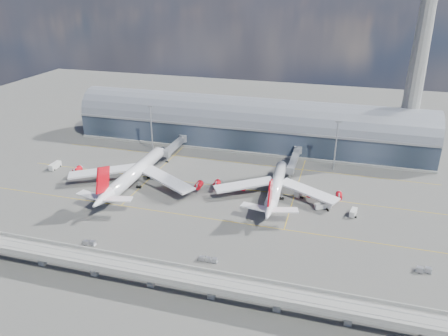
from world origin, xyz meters
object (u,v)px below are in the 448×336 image
(floodlight_mast_right, at_px, (336,144))
(service_truck_2, at_px, (323,206))
(floodlight_mast_left, at_px, (151,127))
(cargo_train_2, at_px, (424,270))
(service_truck_0, at_px, (55,166))
(cargo_train_0, at_px, (90,243))
(airliner_left, at_px, (133,174))
(cargo_train_1, at_px, (208,259))
(service_truck_1, at_px, (125,181))
(control_tower, at_px, (419,60))
(airliner_right, at_px, (276,187))
(service_truck_4, at_px, (300,193))
(service_truck_5, at_px, (152,175))
(service_truck_3, at_px, (353,212))

(floodlight_mast_right, relative_size, service_truck_2, 3.57)
(floodlight_mast_left, relative_size, cargo_train_2, 4.72)
(service_truck_0, height_order, cargo_train_0, service_truck_0)
(service_truck_2, bearing_deg, cargo_train_0, 94.82)
(airliner_left, height_order, cargo_train_1, airliner_left)
(floodlight_mast_right, distance_m, airliner_left, 99.84)
(floodlight_mast_left, bearing_deg, service_truck_1, -82.12)
(airliner_left, bearing_deg, floodlight_mast_right, 27.09)
(control_tower, xyz_separation_m, cargo_train_2, (-1.55, -106.81, -50.71))
(control_tower, xyz_separation_m, service_truck_2, (-36.96, -71.83, -50.30))
(service_truck_0, bearing_deg, service_truck_2, -2.28)
(airliner_left, xyz_separation_m, service_truck_1, (-5.30, 0.53, -4.71))
(floodlight_mast_right, bearing_deg, airliner_left, -152.69)
(floodlight_mast_right, height_order, service_truck_2, floodlight_mast_right)
(service_truck_1, relative_size, service_truck_2, 0.62)
(floodlight_mast_right, xyz_separation_m, airliner_right, (-22.95, -38.65, -8.71))
(floodlight_mast_right, height_order, cargo_train_1, floodlight_mast_right)
(service_truck_0, distance_m, service_truck_4, 123.61)
(cargo_train_1, bearing_deg, service_truck_4, -21.67)
(floodlight_mast_right, height_order, cargo_train_2, floodlight_mast_right)
(airliner_left, relative_size, cargo_train_2, 12.67)
(floodlight_mast_left, distance_m, service_truck_1, 47.21)
(service_truck_4, bearing_deg, service_truck_5, -156.17)
(service_truck_1, bearing_deg, cargo_train_0, -165.45)
(floodlight_mast_left, height_order, service_truck_5, floodlight_mast_left)
(airliner_left, relative_size, airliner_right, 1.15)
(floodlight_mast_right, height_order, service_truck_0, floodlight_mast_right)
(floodlight_mast_right, height_order, service_truck_4, floodlight_mast_right)
(service_truck_0, bearing_deg, service_truck_5, 4.42)
(service_truck_0, xyz_separation_m, service_truck_1, (42.61, -6.46, -0.30))
(control_tower, distance_m, service_truck_0, 190.57)
(cargo_train_2, bearing_deg, service_truck_5, 79.63)
(floodlight_mast_left, xyz_separation_m, cargo_train_2, (133.45, -78.81, -12.71))
(service_truck_0, bearing_deg, airliner_left, -8.39)
(airliner_right, bearing_deg, service_truck_1, -177.83)
(floodlight_mast_left, bearing_deg, airliner_left, -75.81)
(service_truck_0, bearing_deg, cargo_train_1, -28.61)
(service_truck_3, bearing_deg, airliner_right, 179.25)
(service_truck_1, bearing_deg, service_truck_2, -88.53)
(airliner_left, distance_m, cargo_train_0, 50.27)
(control_tower, xyz_separation_m, service_truck_3, (-24.60, -74.20, -50.29))
(service_truck_5, relative_size, cargo_train_0, 1.12)
(service_truck_0, relative_size, service_truck_5, 1.32)
(airliner_right, relative_size, service_truck_0, 7.97)
(service_truck_0, bearing_deg, airliner_right, -0.07)
(service_truck_0, relative_size, service_truck_1, 1.67)
(service_truck_4, height_order, cargo_train_1, service_truck_4)
(service_truck_3, relative_size, cargo_train_2, 1.06)
(service_truck_2, relative_size, cargo_train_2, 1.32)
(service_truck_1, height_order, service_truck_4, service_truck_4)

